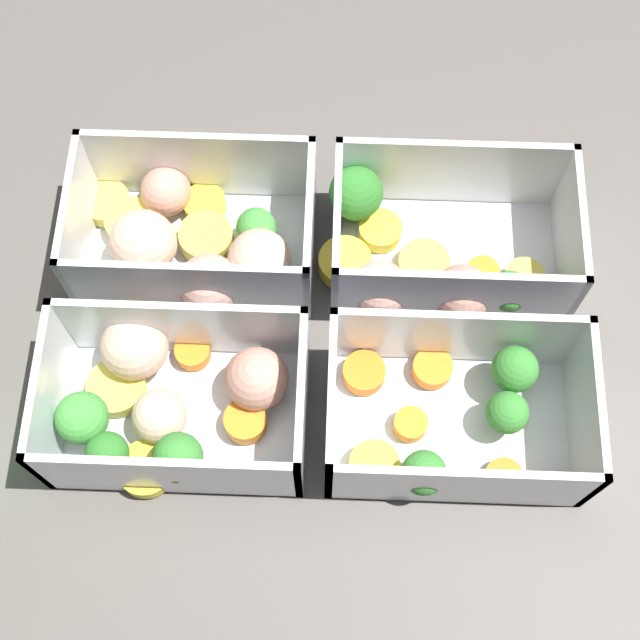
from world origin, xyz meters
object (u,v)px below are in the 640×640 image
at_px(container_far_left, 455,414).
at_px(container_far_right, 170,400).
at_px(container_near_left, 431,253).
at_px(container_near_right, 193,241).

bearing_deg(container_far_left, container_far_right, -1.09).
relative_size(container_near_left, container_far_right, 1.10).
distance_m(container_near_left, container_far_left, 0.12).
distance_m(container_near_right, container_far_left, 0.22).
bearing_deg(container_far_left, container_near_right, -33.78).
distance_m(container_near_right, container_far_right, 0.12).
relative_size(container_far_left, container_far_right, 1.00).
height_order(container_near_left, container_far_right, same).
bearing_deg(container_near_left, container_far_right, 33.52).
distance_m(container_near_left, container_near_right, 0.17).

